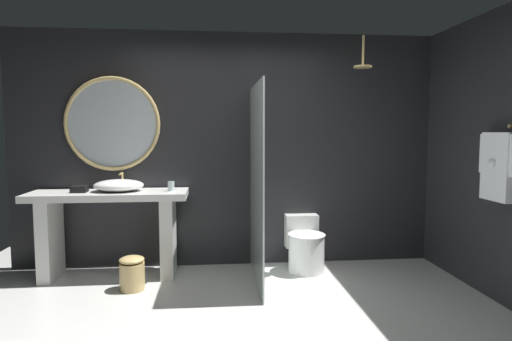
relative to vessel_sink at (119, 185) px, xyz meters
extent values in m
plane|color=silver|center=(1.18, -1.57, -0.96)|extent=(5.76, 5.76, 0.00)
cube|color=#232326|center=(1.18, 0.33, 0.34)|extent=(4.80, 0.10, 2.60)
cube|color=#232326|center=(3.53, -0.81, 0.34)|extent=(0.10, 2.47, 2.60)
cube|color=silver|center=(-0.10, -0.01, -0.10)|extent=(1.60, 0.55, 0.07)
cube|color=silver|center=(-0.70, -0.01, -0.54)|extent=(0.13, 0.47, 0.82)
cube|color=silver|center=(0.50, -0.01, -0.54)|extent=(0.13, 0.47, 0.82)
ellipsoid|color=white|center=(0.00, 0.00, 0.00)|extent=(0.51, 0.42, 0.12)
cylinder|color=tan|center=(0.00, 0.19, 0.03)|extent=(0.02, 0.02, 0.18)
cylinder|color=tan|center=(0.00, 0.12, 0.11)|extent=(0.02, 0.13, 0.02)
cylinder|color=silver|center=(0.54, -0.03, -0.01)|extent=(0.07, 0.07, 0.10)
cube|color=black|center=(-0.38, -0.05, -0.03)|extent=(0.15, 0.13, 0.07)
torus|color=tan|center=(-0.10, 0.24, 0.64)|extent=(1.02, 0.04, 1.02)
cylinder|color=#B2BCC1|center=(-0.10, 0.25, 0.64)|extent=(0.95, 0.01, 0.95)
cube|color=silver|center=(1.40, -0.33, 0.03)|extent=(0.02, 1.22, 1.98)
cylinder|color=tan|center=(2.53, -0.13, 1.39)|extent=(0.02, 0.02, 0.31)
cylinder|color=tan|center=(2.53, -0.13, 1.22)|extent=(0.19, 0.19, 0.02)
sphere|color=tan|center=(3.46, -1.15, 0.60)|extent=(0.04, 0.04, 0.04)
cube|color=white|center=(3.39, -1.15, 0.26)|extent=(0.12, 0.35, 0.58)
cylinder|color=white|center=(3.39, -0.96, 0.36)|extent=(0.10, 0.10, 0.34)
sphere|color=white|center=(3.31, -1.15, 0.29)|extent=(0.07, 0.07, 0.07)
cylinder|color=white|center=(1.97, -0.07, -0.76)|extent=(0.38, 0.38, 0.40)
ellipsoid|color=white|center=(1.97, -0.07, -0.54)|extent=(0.40, 0.44, 0.02)
cube|color=white|center=(1.97, 0.20, -0.57)|extent=(0.37, 0.16, 0.37)
cylinder|color=tan|center=(0.19, -0.44, -0.82)|extent=(0.24, 0.24, 0.27)
ellipsoid|color=tan|center=(0.19, -0.44, -0.66)|extent=(0.24, 0.24, 0.07)
camera|label=1|loc=(0.97, -4.60, 0.56)|focal=30.63mm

